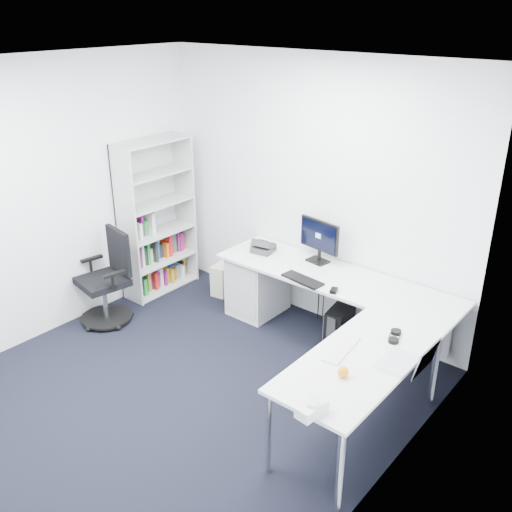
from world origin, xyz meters
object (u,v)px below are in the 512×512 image
Objects in this scene: bookshelf at (157,218)px; l_desk at (313,323)px; monitor at (319,241)px; task_chair at (102,279)px; laptop at (400,349)px.

l_desk is at bearing -1.32° from bookshelf.
l_desk is 0.84m from monitor.
task_chair is 2.25m from monitor.
l_desk is 2.22m from task_chair.
laptop is (1.43, -1.10, -0.11)m from monitor.
l_desk is at bearing -50.40° from monitor.
l_desk is 2.24m from bookshelf.
l_desk is 1.39× the size of bookshelf.
bookshelf is at bearing 178.68° from l_desk.
monitor is (1.86, 0.47, 0.06)m from bookshelf.
laptop reaches higher than l_desk.
laptop is (1.12, -0.58, 0.47)m from l_desk.
task_chair reaches higher than l_desk.
bookshelf is at bearing 108.26° from task_chair.
bookshelf is (-2.17, 0.05, 0.53)m from l_desk.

